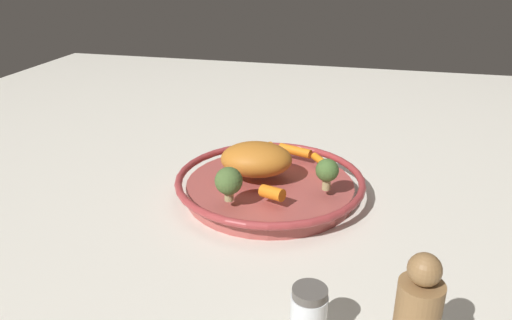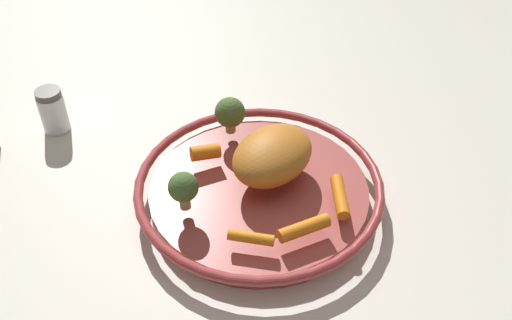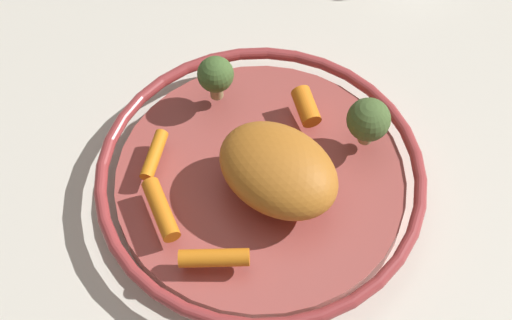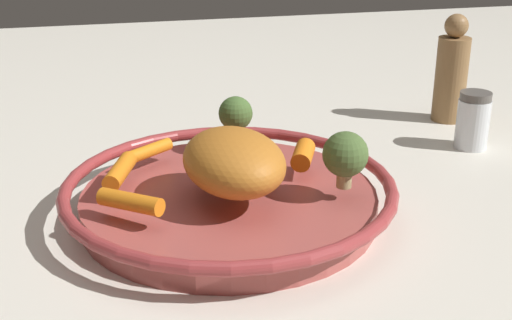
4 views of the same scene
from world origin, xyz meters
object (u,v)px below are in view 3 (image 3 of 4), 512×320
(baby_carrot_back, at_px, (214,258))
(broccoli_floret_edge, at_px, (216,75))
(roast_chicken_piece, at_px, (276,172))
(broccoli_floret_large, at_px, (368,120))
(serving_bowl, at_px, (260,180))
(baby_carrot_right, at_px, (306,106))
(baby_carrot_center, at_px, (154,155))
(baby_carrot_near_rim, at_px, (161,209))

(baby_carrot_back, relative_size, broccoli_floret_edge, 1.20)
(roast_chicken_piece, xyz_separation_m, broccoli_floret_large, (-0.02, -0.11, 0.00))
(serving_bowl, bearing_deg, broccoli_floret_edge, -16.09)
(baby_carrot_back, bearing_deg, baby_carrot_right, -69.66)
(baby_carrot_back, xyz_separation_m, broccoli_floret_large, (0.00, -0.21, 0.03))
(serving_bowl, relative_size, baby_carrot_center, 6.04)
(roast_chicken_piece, relative_size, baby_carrot_back, 1.93)
(serving_bowl, xyz_separation_m, broccoli_floret_edge, (0.11, -0.03, 0.05))
(baby_carrot_right, bearing_deg, broccoli_floret_large, -162.27)
(roast_chicken_piece, xyz_separation_m, baby_carrot_right, (0.05, -0.09, -0.02))
(broccoli_floret_large, bearing_deg, broccoli_floret_edge, 27.39)
(baby_carrot_right, height_order, baby_carrot_back, baby_carrot_right)
(serving_bowl, bearing_deg, broccoli_floret_large, -112.70)
(baby_carrot_back, bearing_deg, baby_carrot_near_rim, 3.70)
(serving_bowl, xyz_separation_m, roast_chicken_piece, (-0.03, 0.00, 0.05))
(baby_carrot_right, height_order, broccoli_floret_edge, broccoli_floret_edge)
(roast_chicken_piece, height_order, baby_carrot_right, roast_chicken_piece)
(baby_carrot_center, relative_size, broccoli_floret_edge, 1.03)
(roast_chicken_piece, distance_m, baby_carrot_right, 0.10)
(baby_carrot_back, distance_m, baby_carrot_near_rim, 0.08)
(broccoli_floret_large, bearing_deg, serving_bowl, 67.30)
(broccoli_floret_large, height_order, broccoli_floret_edge, broccoli_floret_large)
(roast_chicken_piece, relative_size, broccoli_floret_large, 2.23)
(baby_carrot_right, relative_size, baby_carrot_back, 0.62)
(baby_carrot_back, bearing_deg, broccoli_floret_edge, -41.11)
(baby_carrot_back, height_order, broccoli_floret_large, broccoli_floret_large)
(baby_carrot_center, xyz_separation_m, broccoli_floret_edge, (0.02, -0.10, 0.03))
(serving_bowl, height_order, broccoli_floret_large, broccoli_floret_large)
(baby_carrot_back, distance_m, broccoli_floret_large, 0.22)
(baby_carrot_center, height_order, baby_carrot_back, baby_carrot_back)
(serving_bowl, relative_size, broccoli_floret_edge, 6.19)
(roast_chicken_piece, xyz_separation_m, baby_carrot_center, (0.11, 0.07, -0.02))
(baby_carrot_back, bearing_deg, broccoli_floret_large, -89.28)
(serving_bowl, relative_size, broccoli_floret_large, 5.96)
(serving_bowl, height_order, baby_carrot_right, baby_carrot_right)
(baby_carrot_right, bearing_deg, broccoli_floret_edge, 34.25)
(baby_carrot_back, bearing_deg, roast_chicken_piece, -77.41)
(baby_carrot_right, xyz_separation_m, broccoli_floret_large, (-0.07, -0.02, 0.02))
(baby_carrot_back, bearing_deg, baby_carrot_center, -13.10)
(baby_carrot_center, distance_m, baby_carrot_back, 0.14)
(baby_carrot_right, relative_size, broccoli_floret_edge, 0.75)
(roast_chicken_piece, bearing_deg, baby_carrot_near_rim, 63.05)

